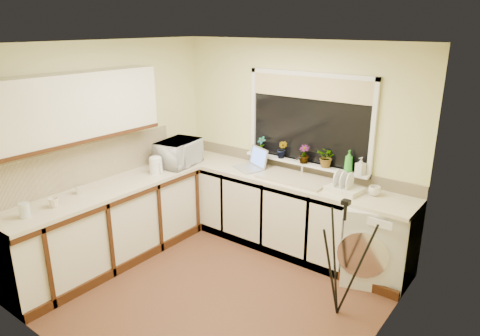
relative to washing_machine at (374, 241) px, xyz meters
name	(u,v)px	position (x,y,z in m)	size (l,w,h in m)	color
floor	(215,288)	(-1.21, -1.17, -0.43)	(3.20, 3.20, 0.00)	brown
ceiling	(210,44)	(-1.21, -1.17, 2.02)	(3.20, 3.20, 0.00)	white
wall_back	(294,144)	(-1.21, 0.33, 0.79)	(3.20, 3.20, 0.00)	beige
wall_front	(73,235)	(-1.21, -2.67, 0.79)	(3.20, 3.20, 0.00)	beige
wall_left	(109,149)	(-2.81, -1.17, 0.79)	(3.00, 3.00, 0.00)	beige
wall_right	(377,221)	(0.39, -1.17, 0.79)	(3.00, 3.00, 0.00)	beige
base_cabinet_back	(257,206)	(-1.54, 0.03, 0.00)	(2.55, 0.60, 0.86)	silver
base_cabinet_left	(110,227)	(-2.51, -1.47, 0.00)	(0.54, 2.40, 0.86)	silver
worktop_back	(280,177)	(-1.21, 0.03, 0.45)	(3.20, 0.60, 0.04)	beige
worktop_left	(106,190)	(-2.51, -1.47, 0.45)	(0.60, 2.40, 0.04)	beige
upper_cabinet	(76,107)	(-2.65, -1.62, 1.37)	(0.28, 1.90, 0.70)	silver
splashback_left	(88,164)	(-2.80, -1.47, 0.69)	(0.02, 2.40, 0.45)	beige
splashback_back	(292,164)	(-1.21, 0.32, 0.54)	(3.20, 0.02, 0.14)	beige
window_glass	(309,120)	(-1.01, 0.31, 1.12)	(1.50, 0.02, 1.00)	black
window_blind	(309,88)	(-1.01, 0.29, 1.49)	(1.50, 0.02, 0.25)	tan
windowsill	(305,163)	(-1.01, 0.26, 0.60)	(1.60, 0.14, 0.03)	white
sink	(294,178)	(-1.01, 0.03, 0.48)	(0.82, 0.46, 0.03)	tan
faucet	(302,166)	(-1.01, 0.21, 0.59)	(0.03, 0.03, 0.24)	silver
washing_machine	(374,241)	(0.00, 0.00, 0.00)	(0.61, 0.59, 0.86)	silver
laptop	(253,163)	(-1.63, 0.06, 0.54)	(0.45, 0.42, 0.26)	#A6A6AE
kettle	(156,166)	(-2.44, -0.80, 0.57)	(0.15, 0.15, 0.19)	white
dish_rack	(344,189)	(-0.38, 0.01, 0.50)	(0.36, 0.27, 0.05)	beige
tripod	(341,259)	(-0.02, -0.79, 0.15)	(0.57, 0.57, 1.16)	black
glass_jug	(25,210)	(-2.47, -2.39, 0.54)	(0.10, 0.10, 0.14)	silver
steel_jar	(79,189)	(-2.60, -1.74, 0.52)	(0.07, 0.07, 0.10)	silver
microwave	(179,153)	(-2.46, -0.38, 0.63)	(0.57, 0.39, 0.32)	white
plant_a	(262,145)	(-1.62, 0.24, 0.73)	(0.12, 0.08, 0.22)	#999999
plant_b	(282,149)	(-1.31, 0.23, 0.73)	(0.12, 0.10, 0.22)	#999999
plant_c	(304,154)	(-1.00, 0.22, 0.73)	(0.12, 0.12, 0.22)	#999999
plant_d	(327,157)	(-0.72, 0.24, 0.74)	(0.21, 0.19, 0.24)	#999999
soap_bottle_green	(349,161)	(-0.45, 0.24, 0.74)	(0.09, 0.10, 0.25)	green
soap_bottle_clear	(361,166)	(-0.31, 0.23, 0.72)	(0.09, 0.09, 0.19)	#999999
cup_back	(374,191)	(-0.09, 0.10, 0.52)	(0.13, 0.13, 0.10)	silver
cup_left	(54,203)	(-2.48, -2.10, 0.52)	(0.10, 0.10, 0.09)	beige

